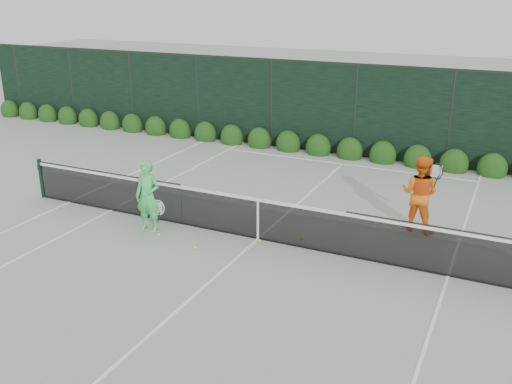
% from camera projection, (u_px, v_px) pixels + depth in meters
% --- Properties ---
extents(ground, '(80.00, 80.00, 0.00)m').
position_uv_depth(ground, '(258.00, 239.00, 12.81)').
color(ground, gray).
rests_on(ground, ground).
extents(tennis_net, '(12.90, 0.10, 1.07)m').
position_uv_depth(tennis_net, '(257.00, 217.00, 12.64)').
color(tennis_net, '#10301F').
rests_on(tennis_net, ground).
extents(player_woman, '(0.67, 0.44, 1.67)m').
position_uv_depth(player_woman, '(148.00, 196.00, 13.03)').
color(player_woman, '#3FD860').
rests_on(player_woman, ground).
extents(player_man, '(0.98, 0.82, 1.80)m').
position_uv_depth(player_man, '(420.00, 194.00, 13.00)').
color(player_man, orange).
rests_on(player_man, ground).
extents(court_lines, '(11.03, 23.83, 0.01)m').
position_uv_depth(court_lines, '(258.00, 239.00, 12.81)').
color(court_lines, white).
rests_on(court_lines, ground).
extents(windscreen_fence, '(32.00, 21.07, 3.06)m').
position_uv_depth(windscreen_fence, '(193.00, 218.00, 9.99)').
color(windscreen_fence, black).
rests_on(windscreen_fence, ground).
extents(hedge_row, '(31.66, 0.65, 0.94)m').
position_uv_depth(hedge_row, '(350.00, 151.00, 18.81)').
color(hedge_row, '#14350E').
rests_on(hedge_row, ground).
extents(tennis_balls, '(3.09, 1.51, 0.07)m').
position_uv_depth(tennis_balls, '(229.00, 240.00, 12.67)').
color(tennis_balls, '#D6EA34').
rests_on(tennis_balls, ground).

